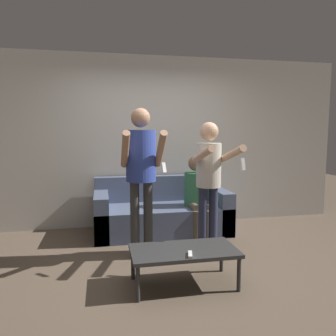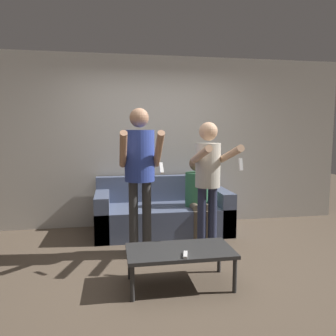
{
  "view_description": "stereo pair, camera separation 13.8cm",
  "coord_description": "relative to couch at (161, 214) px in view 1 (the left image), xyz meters",
  "views": [
    {
      "loc": [
        -0.79,
        -3.45,
        1.53
      ],
      "look_at": [
        0.08,
        0.81,
        1.03
      ],
      "focal_mm": 35.0,
      "sensor_mm": 36.0,
      "label": 1
    },
    {
      "loc": [
        -0.65,
        -3.48,
        1.53
      ],
      "look_at": [
        0.08,
        0.81,
        1.03
      ],
      "focal_mm": 35.0,
      "sensor_mm": 36.0,
      "label": 2
    }
  ],
  "objects": [
    {
      "name": "coffee_table",
      "position": [
        -0.09,
        -1.74,
        0.06
      ],
      "size": [
        1.04,
        0.54,
        0.37
      ],
      "color": "#2D2D2D",
      "rests_on": "ground_plane"
    },
    {
      "name": "person_seated",
      "position": [
        0.49,
        -0.2,
        0.36
      ],
      "size": [
        0.33,
        0.54,
        1.16
      ],
      "color": "brown",
      "rests_on": "ground_plane"
    },
    {
      "name": "wall_back",
      "position": [
        -0.08,
        0.48,
        1.07
      ],
      "size": [
        6.4,
        0.06,
        2.7
      ],
      "color": "#B7B2A8",
      "rests_on": "ground_plane"
    },
    {
      "name": "remote_on_table",
      "position": [
        -0.08,
        -1.92,
        0.1
      ],
      "size": [
        0.07,
        0.15,
        0.02
      ],
      "color": "white",
      "rests_on": "coffee_table"
    },
    {
      "name": "couch",
      "position": [
        0.0,
        0.0,
        0.0
      ],
      "size": [
        1.98,
        0.9,
        0.81
      ],
      "color": "#4C5670",
      "rests_on": "ground_plane"
    },
    {
      "name": "person_standing_right",
      "position": [
        0.42,
        -0.98,
        0.74
      ],
      "size": [
        0.42,
        0.79,
        1.63
      ],
      "color": "#282D47",
      "rests_on": "ground_plane"
    },
    {
      "name": "ground_plane",
      "position": [
        -0.08,
        -1.3,
        -0.28
      ],
      "size": [
        14.0,
        14.0,
        0.0
      ],
      "primitive_type": "plane",
      "color": "brown"
    },
    {
      "name": "person_standing_left",
      "position": [
        -0.42,
        -0.96,
        0.86
      ],
      "size": [
        0.47,
        0.65,
        1.79
      ],
      "color": "#383838",
      "rests_on": "ground_plane"
    }
  ]
}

